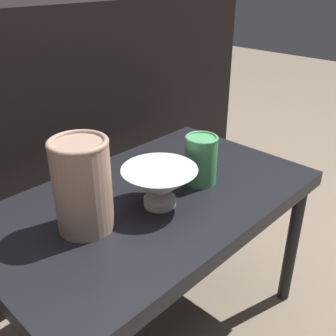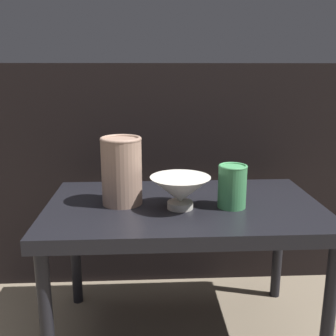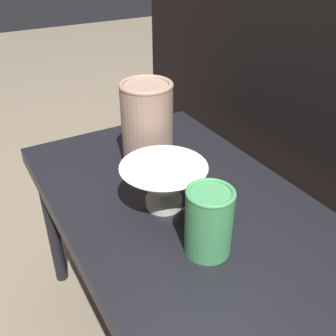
{
  "view_description": "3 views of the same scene",
  "coord_description": "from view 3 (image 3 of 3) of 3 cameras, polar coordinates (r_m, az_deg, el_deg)",
  "views": [
    {
      "loc": [
        -0.57,
        -0.6,
        0.96
      ],
      "look_at": [
        0.01,
        -0.05,
        0.55
      ],
      "focal_mm": 42.0,
      "sensor_mm": 36.0,
      "label": 1
    },
    {
      "loc": [
        -0.11,
        -1.12,
        0.85
      ],
      "look_at": [
        -0.05,
        -0.02,
        0.57
      ],
      "focal_mm": 42.0,
      "sensor_mm": 36.0,
      "label": 2
    },
    {
      "loc": [
        0.55,
        -0.36,
        0.95
      ],
      "look_at": [
        -0.02,
        -0.03,
        0.55
      ],
      "focal_mm": 42.0,
      "sensor_mm": 36.0,
      "label": 3
    }
  ],
  "objects": [
    {
      "name": "vase_colorful_right",
      "position": [
        0.68,
        5.95,
        -7.6
      ],
      "size": [
        0.08,
        0.08,
        0.13
      ],
      "color": "#47995B",
      "rests_on": "table"
    },
    {
      "name": "bowl",
      "position": [
        0.79,
        -0.63,
        -2.21
      ],
      "size": [
        0.18,
        0.18,
        0.09
      ],
      "color": "silver",
      "rests_on": "table"
    },
    {
      "name": "table",
      "position": [
        0.85,
        2.37,
        -7.63
      ],
      "size": [
        0.82,
        0.49,
        0.46
      ],
      "color": "black",
      "rests_on": "ground_plane"
    },
    {
      "name": "vase_textured_left",
      "position": [
        0.91,
        -3.04,
        6.45
      ],
      "size": [
        0.12,
        0.12,
        0.2
      ],
      "color": "tan",
      "rests_on": "table"
    }
  ]
}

